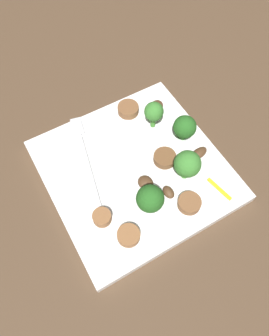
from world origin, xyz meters
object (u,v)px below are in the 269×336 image
pepper_strip_0 (219,189)px  fork (85,155)px  broccoli_floret_2 (154,112)px  mushroom_2 (199,153)px  broccoli_floret_1 (150,199)px  plate (135,170)px  sausage_slice_0 (102,217)px  sausage_slice_2 (165,158)px  mushroom_4 (144,183)px  sausage_slice_3 (129,235)px  sausage_slice_1 (189,203)px  sausage_slice_4 (128,109)px  broccoli_floret_3 (187,164)px  mushroom_1 (168,192)px  mushroom_0 (157,106)px  broccoli_floret_0 (185,127)px

pepper_strip_0 → fork: bearing=43.6°
broccoli_floret_2 → mushroom_2: 0.10m
broccoli_floret_1 → pepper_strip_0: 0.12m
plate → pepper_strip_0: size_ratio=5.91×
sausage_slice_0 → sausage_slice_2: (0.04, -0.13, -0.00)m
mushroom_2 → sausage_slice_2: bearing=68.7°
sausage_slice_0 → sausage_slice_2: 0.14m
broccoli_floret_2 → mushroom_4: (-0.09, 0.07, -0.03)m
sausage_slice_3 → mushroom_2: 0.17m
sausage_slice_2 → pepper_strip_0: 0.10m
sausage_slice_1 → sausage_slice_4: sausage_slice_4 is taller
sausage_slice_0 → mushroom_4: sausage_slice_0 is taller
broccoli_floret_1 → sausage_slice_4: (0.17, -0.06, -0.03)m
mushroom_2 → sausage_slice_0: bearing=95.9°
broccoli_floret_3 → sausage_slice_0: (-0.00, 0.14, -0.03)m
sausage_slice_0 → mushroom_2: sausage_slice_0 is taller
mushroom_1 → broccoli_floret_2: bearing=-21.3°
plate → mushroom_2: bearing=-107.3°
fork → mushroom_4: size_ratio=7.09×
sausage_slice_4 → mushroom_0: size_ratio=1.32×
mushroom_2 → fork: bearing=60.0°
fork → sausage_slice_2: 0.13m
mushroom_0 → pepper_strip_0: 0.18m
sausage_slice_2 → mushroom_1: bearing=152.7°
sausage_slice_3 → plate: bearing=-34.3°
mushroom_0 → sausage_slice_0: bearing=127.5°
broccoli_floret_2 → sausage_slice_4: bearing=24.8°
broccoli_floret_1 → broccoli_floret_2: size_ratio=1.13×
broccoli_floret_2 → sausage_slice_1: size_ratio=1.54×
mushroom_1 → mushroom_4: (0.03, 0.02, 0.00)m
sausage_slice_1 → mushroom_0: 0.19m
broccoli_floret_2 → sausage_slice_2: broccoli_floret_2 is taller
sausage_slice_1 → sausage_slice_2: size_ratio=0.96×
mushroom_2 → broccoli_floret_3: bearing=115.0°
broccoli_floret_1 → mushroom_0: broccoli_floret_1 is taller
broccoli_floret_3 → sausage_slice_2: (0.04, 0.01, -0.03)m
fork → sausage_slice_2: (-0.07, -0.10, 0.00)m
broccoli_floret_3 → broccoli_floret_1: bearing=105.4°
broccoli_floret_2 → sausage_slice_2: (-0.07, 0.02, -0.03)m
fork → pepper_strip_0: same height
sausage_slice_3 → pepper_strip_0: size_ratio=0.72×
broccoli_floret_1 → sausage_slice_1: broccoli_floret_1 is taller
fork → sausage_slice_3: (-0.15, 0.01, 0.00)m
sausage_slice_2 → broccoli_floret_1: bearing=132.7°
broccoli_floret_1 → sausage_slice_0: size_ratio=2.19×
broccoli_floret_0 → broccoli_floret_3: 0.07m
pepper_strip_0 → broccoli_floret_0: bearing=-3.1°
plate → broccoli_floret_0: bearing=-83.9°
mushroom_4 → pepper_strip_0: bearing=-124.1°
broccoli_floret_0 → broccoli_floret_2: 0.05m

